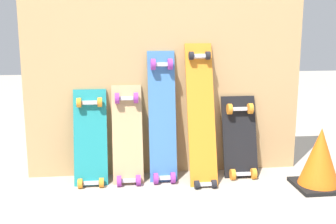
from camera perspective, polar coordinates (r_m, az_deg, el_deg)
name	(u,v)px	position (r m, az deg, el deg)	size (l,w,h in m)	color
ground_plane	(167,174)	(2.92, -0.17, -8.37)	(12.00, 12.00, 0.00)	#A89E8E
plywood_wall_panel	(165,57)	(2.82, -0.35, 7.34)	(1.84, 0.04, 1.58)	tan
skateboard_teal	(90,143)	(2.76, -10.35, -4.05)	(0.21, 0.26, 0.66)	#197A7F
skateboard_natural	(128,139)	(2.75, -5.45, -3.64)	(0.19, 0.26, 0.68)	tan
skateboard_blue	(162,121)	(2.75, -0.75, -1.23)	(0.18, 0.25, 0.89)	#386BAD
skateboard_orange	(201,119)	(2.73, 4.49, -1.01)	(0.18, 0.35, 0.95)	orange
skateboard_black	(240,141)	(2.89, 9.64, -3.89)	(0.23, 0.23, 0.59)	black
traffic_cone	(320,159)	(2.80, 19.69, -5.91)	(0.29, 0.29, 0.38)	black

